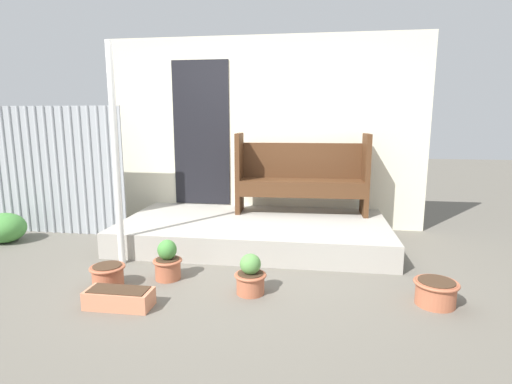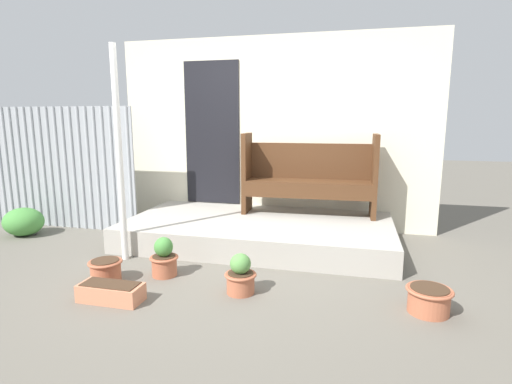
% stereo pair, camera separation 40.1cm
% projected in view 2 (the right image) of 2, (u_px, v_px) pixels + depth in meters
% --- Properties ---
extents(ground_plane, '(24.00, 24.00, 0.00)m').
position_uv_depth(ground_plane, '(231.00, 265.00, 4.16)').
color(ground_plane, '#666056').
extents(porch_slab, '(3.19, 1.65, 0.29)m').
position_uv_depth(porch_slab, '(259.00, 231.00, 4.90)').
color(porch_slab, '#A8A399').
rests_on(porch_slab, ground_plane).
extents(house_wall, '(4.39, 0.08, 2.60)m').
position_uv_depth(house_wall, '(270.00, 134.00, 5.51)').
color(house_wall, beige).
rests_on(house_wall, ground_plane).
extents(fence_corrugated, '(3.03, 0.05, 1.67)m').
position_uv_depth(fence_corrugated, '(37.00, 167.00, 5.58)').
color(fence_corrugated, '#9EA3A8').
rests_on(fence_corrugated, ground_plane).
extents(support_post, '(0.07, 0.07, 2.25)m').
position_uv_depth(support_post, '(119.00, 156.00, 4.15)').
color(support_post, white).
rests_on(support_post, ground_plane).
extents(bench, '(1.69, 0.46, 1.04)m').
position_uv_depth(bench, '(309.00, 174.00, 5.11)').
color(bench, '#4C2D19').
rests_on(bench, porch_slab).
extents(flower_pot_left, '(0.31, 0.31, 0.21)m').
position_uv_depth(flower_pot_left, '(106.00, 270.00, 3.73)').
color(flower_pot_left, '#B26042').
rests_on(flower_pot_left, ground_plane).
extents(flower_pot_middle, '(0.28, 0.28, 0.39)m').
position_uv_depth(flower_pot_middle, '(164.00, 259.00, 3.86)').
color(flower_pot_middle, '#B26042').
rests_on(flower_pot_middle, ground_plane).
extents(flower_pot_right, '(0.28, 0.28, 0.36)m').
position_uv_depth(flower_pot_right, '(241.00, 276.00, 3.48)').
color(flower_pot_right, '#B26042').
rests_on(flower_pot_right, ground_plane).
extents(flower_pot_far_right, '(0.36, 0.36, 0.21)m').
position_uv_depth(flower_pot_far_right, '(429.00, 299.00, 3.13)').
color(flower_pot_far_right, '#B26042').
rests_on(flower_pot_far_right, ground_plane).
extents(planter_box_rect, '(0.54, 0.22, 0.16)m').
position_uv_depth(planter_box_rect, '(111.00, 292.00, 3.34)').
color(planter_box_rect, tan).
rests_on(planter_box_rect, ground_plane).
extents(shrub_by_fence, '(0.52, 0.46, 0.37)m').
position_uv_depth(shrub_by_fence, '(24.00, 222.00, 5.20)').
color(shrub_by_fence, '#478C3D').
rests_on(shrub_by_fence, ground_plane).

